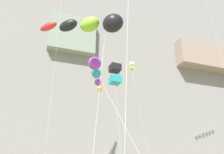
{
  "coord_description": "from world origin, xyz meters",
  "views": [
    {
      "loc": [
        -5.58,
        3.77,
        1.66
      ],
      "look_at": [
        2.09,
        26.19,
        12.7
      ],
      "focal_mm": 39.88,
      "sensor_mm": 36.0,
      "label": 1
    }
  ],
  "objects_px": {
    "kite_box_mid_left": "(115,74)",
    "kite_windsock_near_cliff": "(92,24)",
    "kite_windsock_mid_center": "(96,72)",
    "kite_box_upper_left": "(132,67)"
  },
  "relations": [
    {
      "from": "kite_box_mid_left",
      "to": "kite_windsock_near_cliff",
      "type": "bearing_deg",
      "value": -115.44
    },
    {
      "from": "kite_windsock_mid_center",
      "to": "kite_windsock_near_cliff",
      "type": "bearing_deg",
      "value": -111.04
    },
    {
      "from": "kite_windsock_mid_center",
      "to": "kite_box_mid_left",
      "type": "height_order",
      "value": "kite_box_mid_left"
    },
    {
      "from": "kite_box_upper_left",
      "to": "kite_box_mid_left",
      "type": "relative_size",
      "value": 1.37
    },
    {
      "from": "kite_box_mid_left",
      "to": "kite_box_upper_left",
      "type": "bearing_deg",
      "value": 54.82
    },
    {
      "from": "kite_windsock_mid_center",
      "to": "kite_box_mid_left",
      "type": "bearing_deg",
      "value": 63.13
    },
    {
      "from": "kite_windsock_mid_center",
      "to": "kite_box_mid_left",
      "type": "xyz_separation_m",
      "value": [
        4.33,
        8.54,
        4.43
      ]
    },
    {
      "from": "kite_box_upper_left",
      "to": "kite_windsock_near_cliff",
      "type": "relative_size",
      "value": 1.76
    },
    {
      "from": "kite_windsock_near_cliff",
      "to": "kite_box_mid_left",
      "type": "distance_m",
      "value": 13.03
    },
    {
      "from": "kite_windsock_mid_center",
      "to": "kite_box_upper_left",
      "type": "bearing_deg",
      "value": 59.01
    }
  ]
}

